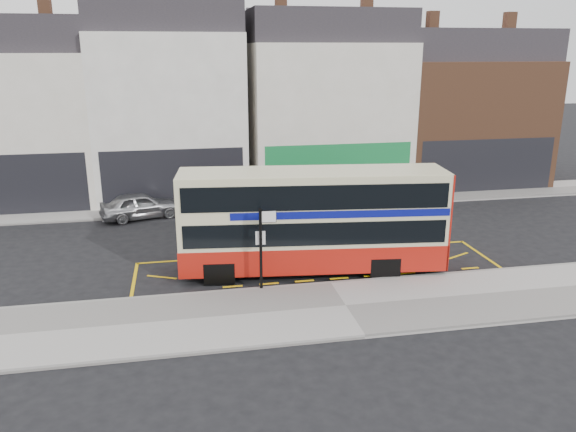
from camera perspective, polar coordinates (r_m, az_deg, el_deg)
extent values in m
plane|color=black|center=(20.79, 4.06, -6.69)|extent=(120.00, 120.00, 0.00)
cube|color=#A9A4A0|center=(18.75, 5.88, -9.21)|extent=(40.00, 4.00, 0.15)
cube|color=gray|center=(20.43, 4.33, -6.91)|extent=(40.00, 0.15, 0.15)
cube|color=#A9A4A0|center=(30.93, -1.14, 1.40)|extent=(50.00, 3.00, 0.15)
cube|color=white|center=(34.73, -25.18, 8.13)|extent=(8.00, 8.00, 8.00)
cube|color=#28262B|center=(34.47, -26.22, 16.18)|extent=(8.00, 7.20, 1.80)
cube|color=brown|center=(33.11, -23.46, 18.81)|extent=(0.60, 0.60, 1.20)
cube|color=black|center=(31.34, -26.31, 2.73)|extent=(7.36, 0.06, 3.20)
cube|color=black|center=(31.40, -26.26, 2.38)|extent=(5.60, 0.04, 2.00)
cube|color=white|center=(33.62, -11.80, 9.98)|extent=(8.00, 8.00, 9.00)
cube|color=#28262B|center=(33.45, -12.38, 19.19)|extent=(8.00, 7.20, 1.80)
cube|color=black|center=(30.17, -11.53, 3.66)|extent=(7.36, 0.06, 3.20)
cube|color=black|center=(30.24, -11.51, 3.30)|extent=(5.60, 0.04, 2.00)
cube|color=white|center=(34.71, 3.47, 10.08)|extent=(9.00, 8.00, 8.50)
cube|color=#28262B|center=(34.50, 3.62, 18.61)|extent=(9.00, 7.20, 1.80)
cube|color=brown|center=(33.02, -0.74, 20.98)|extent=(0.60, 0.60, 1.20)
cube|color=brown|center=(34.24, 8.01, 20.68)|extent=(0.60, 0.60, 1.20)
cube|color=#167C3B|center=(31.35, 5.17, 4.41)|extent=(8.28, 0.06, 3.20)
cube|color=black|center=(31.41, 5.15, 4.07)|extent=(6.30, 0.04, 2.00)
cube|color=brown|center=(37.99, 16.90, 9.22)|extent=(9.00, 8.00, 7.50)
cube|color=#28262B|center=(37.73, 17.52, 16.22)|extent=(9.00, 7.20, 1.80)
cube|color=brown|center=(35.67, 14.46, 18.56)|extent=(0.60, 0.60, 1.20)
cube|color=brown|center=(38.00, 21.58, 17.81)|extent=(0.60, 0.60, 1.20)
cube|color=black|center=(34.89, 19.59, 4.77)|extent=(8.28, 0.06, 3.20)
cube|color=black|center=(34.95, 19.54, 4.46)|extent=(6.30, 0.04, 2.00)
cube|color=beige|center=(20.99, 2.50, -0.25)|extent=(10.02, 3.30, 3.62)
cube|color=#AD170E|center=(21.41, 2.46, -3.63)|extent=(10.07, 3.35, 0.98)
cube|color=#AD170E|center=(22.12, 15.20, 0.05)|extent=(0.31, 2.27, 3.62)
cube|color=black|center=(21.06, 2.49, -0.89)|extent=(9.64, 3.32, 0.85)
cube|color=black|center=(20.70, 2.54, 2.65)|extent=(9.64, 3.32, 0.89)
cube|color=navy|center=(20.98, 4.94, 1.03)|extent=(8.07, 3.14, 0.27)
cube|color=black|center=(21.12, -10.83, -1.78)|extent=(0.29, 2.05, 1.43)
cube|color=black|center=(20.68, -11.07, 2.34)|extent=(0.29, 2.05, 0.89)
cube|color=black|center=(20.87, -10.93, 0.44)|extent=(0.22, 1.56, 0.31)
cube|color=beige|center=(20.54, 2.56, 4.46)|extent=(10.01, 3.21, 0.11)
cylinder|color=black|center=(20.49, -6.99, -5.78)|extent=(0.92, 0.35, 0.89)
cylinder|color=black|center=(22.34, -6.80, -3.83)|extent=(0.92, 0.35, 0.89)
cylinder|color=black|center=(21.09, 9.82, -5.23)|extent=(0.92, 0.35, 0.89)
cylinder|color=black|center=(22.90, 8.61, -3.39)|extent=(0.92, 0.35, 0.89)
cube|color=black|center=(19.36, -2.78, -3.38)|extent=(0.10, 0.10, 2.90)
cube|color=white|center=(19.02, -1.96, -0.06)|extent=(0.52, 0.07, 0.42)
cube|color=white|center=(19.29, -2.81, -2.24)|extent=(0.34, 0.05, 0.48)
imported|color=#98999C|center=(29.06, -14.74, 1.05)|extent=(4.22, 2.60, 1.34)
imported|color=#404247|center=(27.82, -5.21, 0.77)|extent=(4.03, 2.12, 1.26)
imported|color=white|center=(31.31, 10.57, 2.35)|extent=(4.50, 2.24, 1.26)
cylinder|color=#332416|center=(33.00, 8.84, 3.56)|extent=(0.24, 0.24, 1.69)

